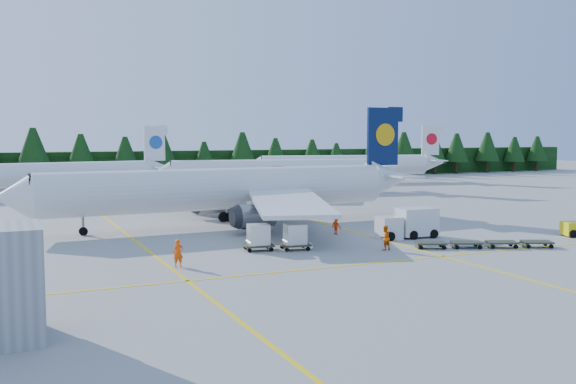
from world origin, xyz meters
name	(u,v)px	position (x,y,z in m)	size (l,w,h in m)	color
ground	(336,249)	(0.00, 0.00, 0.00)	(320.00, 320.00, 0.00)	gray
taxi_stripe_a	(117,227)	(-14.00, 20.00, 0.01)	(0.25, 120.00, 0.01)	yellow
taxi_stripe_b	(298,217)	(6.00, 20.00, 0.01)	(0.25, 120.00, 0.01)	yellow
taxi_stripe_cross	(376,263)	(0.00, -6.00, 0.01)	(80.00, 0.25, 0.01)	yellow
treeline_hedge	(136,166)	(0.00, 82.00, 3.00)	(220.00, 4.00, 6.00)	black
airliner_navy	(215,190)	(-4.88, 16.43, 3.69)	(42.23, 34.73, 12.28)	silver
airliner_red	(272,172)	(14.68, 48.18, 3.36)	(38.11, 31.09, 11.16)	silver
airliner_far_left	(39,174)	(-19.22, 56.99, 3.34)	(36.58, 7.01, 10.64)	silver
airliner_far_right	(339,165)	(34.88, 62.72, 3.49)	(37.82, 11.08, 11.13)	silver
service_truck	(407,223)	(8.56, 2.50, 1.32)	(5.64, 2.39, 2.66)	white
dolly_train	(484,242)	(11.40, -4.32, 0.44)	(11.02, 5.53, 0.14)	#303425
uld_pair	(277,235)	(-4.51, 1.71, 1.19)	(5.31, 3.01, 1.76)	#303425
crew_a	(178,253)	(-13.39, -1.49, 0.97)	(0.71, 0.47, 1.94)	#FF4705
crew_b	(385,238)	(3.37, -1.90, 0.99)	(0.97, 0.75, 1.99)	#E75B04
crew_c	(336,225)	(3.75, 6.87, 0.88)	(0.73, 0.49, 1.76)	red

